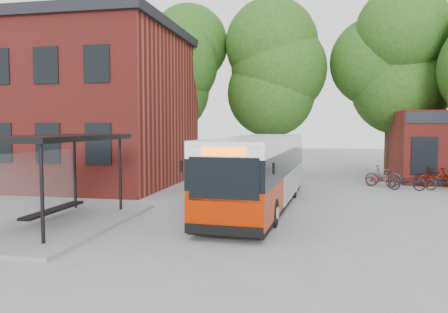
% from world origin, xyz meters
% --- Properties ---
extents(ground, '(100.00, 100.00, 0.00)m').
position_xyz_m(ground, '(0.00, 0.00, 0.00)').
color(ground, gray).
extents(station_building, '(18.40, 10.40, 8.50)m').
position_xyz_m(station_building, '(-13.00, 9.00, 4.25)').
color(station_building, maroon).
rests_on(station_building, ground).
extents(bus_shelter, '(3.60, 7.00, 2.90)m').
position_xyz_m(bus_shelter, '(-4.50, -1.00, 1.45)').
color(bus_shelter, black).
rests_on(bus_shelter, ground).
extents(bike_rail, '(5.20, 0.10, 0.38)m').
position_xyz_m(bike_rail, '(9.28, 10.00, 0.19)').
color(bike_rail, black).
rests_on(bike_rail, ground).
extents(tree_0, '(7.92, 7.92, 11.00)m').
position_xyz_m(tree_0, '(-6.00, 16.00, 5.50)').
color(tree_0, '#204713').
rests_on(tree_0, ground).
extents(tree_1, '(7.92, 7.92, 10.40)m').
position_xyz_m(tree_1, '(1.00, 17.00, 5.20)').
color(tree_1, '#204713').
rests_on(tree_1, ground).
extents(tree_2, '(7.92, 7.92, 11.00)m').
position_xyz_m(tree_2, '(8.00, 16.00, 5.50)').
color(tree_2, '#204713').
rests_on(tree_2, ground).
extents(city_bus, '(3.04, 10.94, 2.75)m').
position_xyz_m(city_bus, '(1.26, 3.33, 1.37)').
color(city_bus, '#9A1C00').
rests_on(city_bus, ground).
extents(bicycle_0, '(1.64, 1.14, 0.82)m').
position_xyz_m(bicycle_0, '(6.75, 10.21, 0.41)').
color(bicycle_0, maroon).
rests_on(bicycle_0, ground).
extents(bicycle_1, '(1.88, 0.84, 1.09)m').
position_xyz_m(bicycle_1, '(6.92, 10.56, 0.55)').
color(bicycle_1, '#2E2D36').
rests_on(bicycle_1, ground).
extents(bicycle_2, '(1.79, 0.82, 0.91)m').
position_xyz_m(bicycle_2, '(7.82, 9.23, 0.45)').
color(bicycle_2, black).
rests_on(bicycle_2, ground).
extents(bicycle_3, '(1.80, 0.77, 1.05)m').
position_xyz_m(bicycle_3, '(9.52, 10.69, 0.52)').
color(bicycle_3, '#480D04').
rests_on(bicycle_3, ground).
extents(bicycle_4, '(1.74, 1.20, 0.86)m').
position_xyz_m(bicycle_4, '(9.48, 9.29, 0.43)').
color(bicycle_4, black).
rests_on(bicycle_4, ground).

